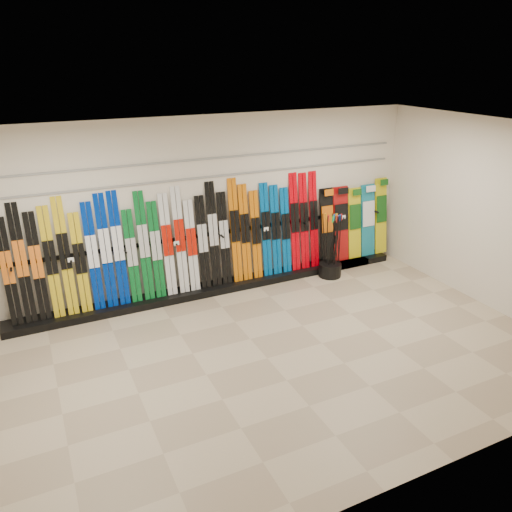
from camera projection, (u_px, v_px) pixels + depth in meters
name	position (u px, v px, depth m)	size (l,w,h in m)	color
floor	(267.00, 358.00, 6.85)	(8.00, 8.00, 0.00)	gray
back_wall	(201.00, 207.00, 8.38)	(8.00, 8.00, 0.00)	beige
right_wall	(493.00, 216.00, 7.89)	(5.00, 5.00, 0.00)	beige
ceiling	(269.00, 137.00, 5.73)	(8.00, 8.00, 0.00)	silver
ski_rack_base	(221.00, 287.00, 8.83)	(8.00, 0.40, 0.12)	black
skis	(180.00, 243.00, 8.28)	(5.38, 0.29, 1.83)	black
snowboards	(354.00, 222.00, 9.74)	(1.55, 0.23, 1.51)	black
pole_bin	(330.00, 270.00, 9.36)	(0.42, 0.42, 0.25)	black
ski_poles	(333.00, 245.00, 9.20)	(0.36, 0.27, 1.18)	black
slatwall_rail_0	(200.00, 178.00, 8.18)	(7.60, 0.02, 0.03)	gray
slatwall_rail_1	(199.00, 159.00, 8.06)	(7.60, 0.02, 0.03)	gray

